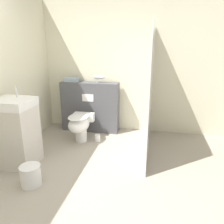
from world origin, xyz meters
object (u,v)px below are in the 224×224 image
Objects in this scene: toilet at (80,125)px; hair_drier at (100,77)px; waste_bin at (31,175)px; sink_vanity at (16,132)px.

hair_drier is at bearing 71.61° from toilet.
sink_vanity is at bearing 136.10° from waste_bin.
waste_bin is at bearing -97.32° from toilet.
hair_drier reaches higher than toilet.
toilet is 0.99m from hair_drier.
sink_vanity is at bearing -118.67° from hair_drier.
sink_vanity reaches higher than toilet.
sink_vanity is 5.33× the size of hair_drier.
sink_vanity is (-0.62, -0.88, 0.16)m from toilet.
toilet is 1.09m from sink_vanity.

